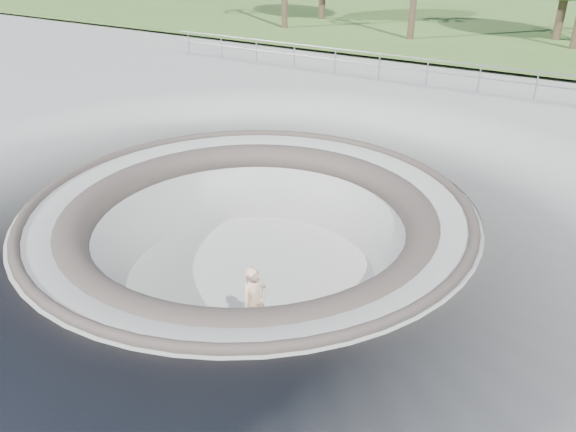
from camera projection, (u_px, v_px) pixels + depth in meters
The scene contains 6 objects.
ground at pixel (249, 204), 12.93m from camera, with size 180.00×180.00×0.00m, color gray.
skate_bowl at pixel (252, 271), 13.77m from camera, with size 14.00×14.00×4.10m.
grass_strip at pixel (534, 16), 38.55m from camera, with size 180.00×36.00×0.12m.
safety_railing at pixel (427, 72), 21.69m from camera, with size 25.00×0.06×1.03m.
skateboard at pixel (256, 335), 11.64m from camera, with size 0.80×0.45×0.08m.
skater at pixel (255, 303), 11.27m from camera, with size 0.58×0.38×1.60m, color #E0B591.
Camera 1 is at (6.84, -9.42, 5.71)m, focal length 35.00 mm.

